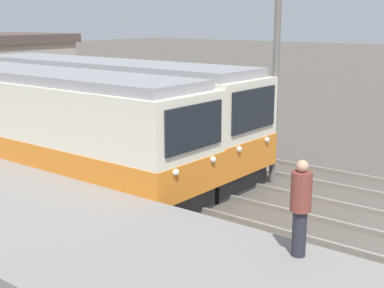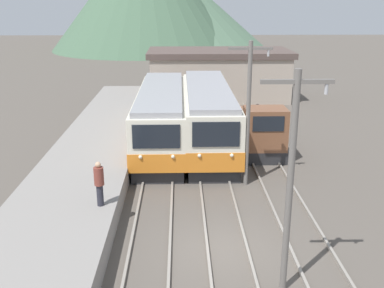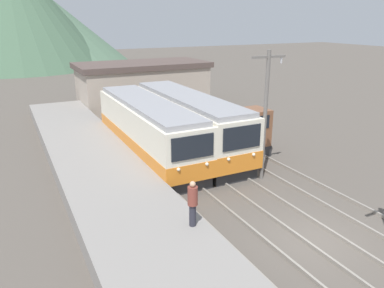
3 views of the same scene
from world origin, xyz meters
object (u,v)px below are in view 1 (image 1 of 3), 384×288
Objects in this scene: commuter_train_left at (43,130)px; shunting_locomotive at (183,121)px; commuter_train_center at (107,116)px; catenary_mast_mid at (276,66)px; person_on_platform at (301,204)px.

shunting_locomotive is (5.80, -1.10, -0.47)m from commuter_train_left.
commuter_train_center is at bearing 159.64° from shunting_locomotive.
catenary_mast_mid reaches higher than shunting_locomotive.
commuter_train_center is at bearing 64.80° from person_on_platform.
commuter_train_left is at bearing -179.76° from commuter_train_center.
person_on_platform is (-7.81, -9.12, 0.74)m from shunting_locomotive.
commuter_train_center is at bearing 0.24° from commuter_train_left.
commuter_train_left is at bearing 169.25° from shunting_locomotive.
commuter_train_left is 6.95× the size of person_on_platform.
commuter_train_center is at bearing 103.93° from catenary_mast_mid.
shunting_locomotive is at bearing 49.40° from person_on_platform.
catenary_mast_mid is at bearing -76.07° from commuter_train_center.
commuter_train_left is at bearing 78.86° from person_on_platform.
catenary_mast_mid reaches higher than commuter_train_left.
commuter_train_center is (2.80, 0.01, 0.05)m from commuter_train_left.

